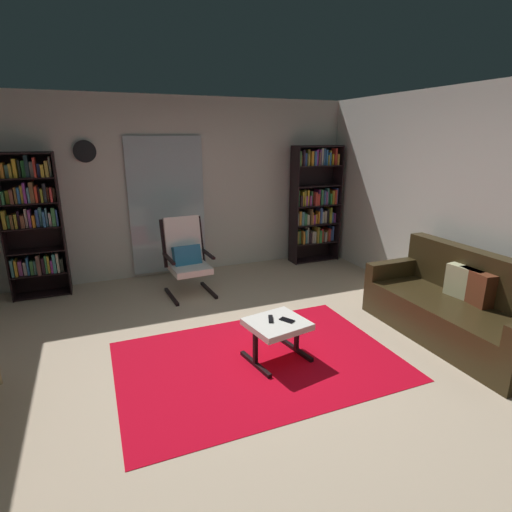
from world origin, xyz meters
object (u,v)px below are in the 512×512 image
object	(u,v)px
tv_remote	(271,319)
wall_clock	(85,151)
leather_sofa	(459,309)
lounge_armchair	(186,255)
bookshelf_near_tv	(32,219)
cell_phone	(287,320)
bookshelf_near_sofa	(315,203)
ottoman	(277,328)

from	to	relation	value
tv_remote	wall_clock	distance (m)	3.48
leather_sofa	lounge_armchair	size ratio (longest dim) A/B	1.86
bookshelf_near_tv	cell_phone	world-z (taller)	bookshelf_near_tv
cell_phone	wall_clock	distance (m)	3.60
bookshelf_near_tv	wall_clock	xyz separation A→B (m)	(0.71, 0.20, 0.82)
leather_sofa	tv_remote	xyz separation A→B (m)	(-1.98, 0.37, 0.08)
lounge_armchair	cell_phone	xyz separation A→B (m)	(0.48, -2.03, -0.14)
lounge_armchair	bookshelf_near_tv	bearing A→B (deg)	160.00
tv_remote	wall_clock	xyz separation A→B (m)	(-1.44, 2.81, 1.45)
leather_sofa	cell_phone	world-z (taller)	leather_sofa
cell_phone	leather_sofa	bearing A→B (deg)	-38.99
bookshelf_near_sofa	cell_phone	xyz separation A→B (m)	(-1.84, -2.69, -0.58)
leather_sofa	tv_remote	bearing A→B (deg)	169.44
wall_clock	lounge_armchair	bearing A→B (deg)	-37.93
bookshelf_near_sofa	leather_sofa	size ratio (longest dim) A/B	1.00
ottoman	leather_sofa	bearing A→B (deg)	-9.39
bookshelf_near_sofa	wall_clock	bearing A→B (deg)	176.70
ottoman	cell_phone	world-z (taller)	cell_phone
lounge_armchair	cell_phone	distance (m)	2.09
bookshelf_near_sofa	wall_clock	xyz separation A→B (m)	(-3.42, 0.20, 0.87)
ottoman	cell_phone	size ratio (longest dim) A/B	4.27
bookshelf_near_tv	cell_phone	xyz separation A→B (m)	(2.29, -2.69, -0.63)
ottoman	wall_clock	bearing A→B (deg)	117.46
cell_phone	wall_clock	xyz separation A→B (m)	(-1.58, 2.89, 1.45)
tv_remote	cell_phone	distance (m)	0.15
bookshelf_near_tv	lounge_armchair	size ratio (longest dim) A/B	1.82
ottoman	cell_phone	xyz separation A→B (m)	(0.09, -0.03, 0.07)
wall_clock	bookshelf_near_sofa	bearing A→B (deg)	-3.30
ottoman	bookshelf_near_tv	bearing A→B (deg)	129.53
bookshelf_near_tv	ottoman	world-z (taller)	bookshelf_near_tv
wall_clock	ottoman	bearing A→B (deg)	-62.54
leather_sofa	ottoman	distance (m)	1.97
wall_clock	tv_remote	bearing A→B (deg)	-62.83
leather_sofa	cell_phone	bearing A→B (deg)	170.91
cell_phone	wall_clock	world-z (taller)	wall_clock
lounge_armchair	ottoman	xyz separation A→B (m)	(0.39, -2.01, -0.21)
bookshelf_near_sofa	wall_clock	distance (m)	3.54
leather_sofa	tv_remote	size ratio (longest dim) A/B	13.19
bookshelf_near_sofa	lounge_armchair	size ratio (longest dim) A/B	1.86
lounge_armchair	cell_phone	size ratio (longest dim) A/B	7.30
leather_sofa	bookshelf_near_sofa	bearing A→B (deg)	90.07
bookshelf_near_sofa	wall_clock	world-z (taller)	wall_clock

